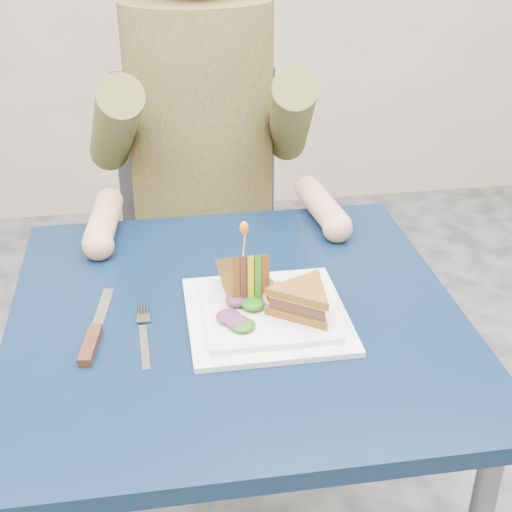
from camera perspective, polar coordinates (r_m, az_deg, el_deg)
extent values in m
cube|color=black|center=(1.21, -1.62, -4.94)|extent=(0.75, 0.75, 0.03)
cylinder|color=#595B5E|center=(1.69, -13.93, -10.06)|extent=(0.04, 0.04, 0.70)
cylinder|color=#595B5E|center=(1.73, 7.79, -8.18)|extent=(0.04, 0.04, 0.70)
cube|color=#47474C|center=(1.88, -4.03, -1.03)|extent=(0.42, 0.40, 0.04)
cube|color=#47474C|center=(1.94, -4.79, 8.04)|extent=(0.42, 0.03, 0.46)
cylinder|color=#47474C|center=(1.87, -8.86, -10.30)|extent=(0.02, 0.02, 0.43)
cylinder|color=#47474C|center=(1.89, 2.21, -9.34)|extent=(0.02, 0.02, 0.43)
cylinder|color=#47474C|center=(2.15, -9.05, -4.60)|extent=(0.02, 0.02, 0.43)
cylinder|color=#47474C|center=(2.17, 0.51, -3.84)|extent=(0.02, 0.02, 0.43)
cylinder|color=brown|center=(1.69, -4.45, 11.04)|extent=(0.34, 0.34, 0.52)
cylinder|color=brown|center=(1.60, -11.27, 10.07)|extent=(0.15, 0.39, 0.31)
cylinder|color=tan|center=(1.46, -12.10, 2.77)|extent=(0.08, 0.20, 0.06)
sphere|color=tan|center=(1.38, -12.50, 0.86)|extent=(0.06, 0.06, 0.06)
cylinder|color=brown|center=(1.63, 2.78, 10.93)|extent=(0.15, 0.39, 0.31)
cylinder|color=tan|center=(1.50, 5.30, 3.99)|extent=(0.08, 0.20, 0.06)
sphere|color=tan|center=(1.42, 6.53, 2.25)|extent=(0.06, 0.06, 0.06)
cube|color=white|center=(1.18, 0.86, -4.76)|extent=(0.26, 0.26, 0.01)
cube|color=white|center=(1.17, 0.87, -4.35)|extent=(0.21, 0.21, 0.01)
cube|color=silver|center=(1.12, -8.91, -7.22)|extent=(0.02, 0.12, 0.00)
cube|color=silver|center=(1.18, -9.00, -4.93)|extent=(0.02, 0.02, 0.00)
cube|color=silver|center=(1.21, -9.38, -4.25)|extent=(0.00, 0.03, 0.00)
cube|color=silver|center=(1.21, -9.14, -4.24)|extent=(0.00, 0.03, 0.00)
cube|color=silver|center=(1.21, -8.91, -4.22)|extent=(0.00, 0.03, 0.00)
cube|color=silver|center=(1.21, -8.67, -4.20)|extent=(0.00, 0.03, 0.00)
cube|color=silver|center=(1.22, -12.21, -4.28)|extent=(0.04, 0.14, 0.00)
cube|color=black|center=(1.13, -13.11, -6.94)|extent=(0.03, 0.10, 0.01)
cylinder|color=silver|center=(1.15, -12.93, -5.93)|extent=(0.01, 0.01, 0.00)
cylinder|color=silver|center=(1.11, -13.38, -7.40)|extent=(0.01, 0.01, 0.00)
cylinder|color=tan|center=(1.15, -0.95, 1.03)|extent=(0.01, 0.01, 0.06)
ellipsoid|color=orange|center=(1.14, -0.96, 2.27)|extent=(0.01, 0.01, 0.02)
torus|color=#9E4C7A|center=(1.17, 1.56, -3.33)|extent=(0.04, 0.04, 0.02)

